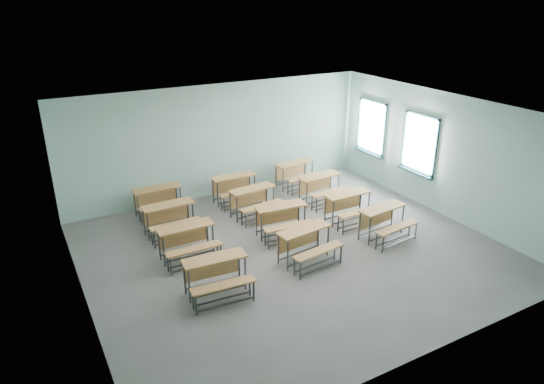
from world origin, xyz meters
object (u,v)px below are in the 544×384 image
at_px(desk_unit_r0c0, 217,272).
at_px(desk_unit_r1c0, 188,238).
at_px(desk_unit_r0c2, 385,218).
at_px(desk_unit_r3c1, 236,185).
at_px(desk_unit_r1c2, 350,204).
at_px(desk_unit_r2c0, 170,215).
at_px(desk_unit_r2c2, 322,185).
at_px(desk_unit_r0c1, 307,241).
at_px(desk_unit_r3c2, 297,171).
at_px(desk_unit_r2c1, 254,198).
at_px(desk_unit_r3c0, 159,198).
at_px(desk_unit_r1c1, 283,217).

bearing_deg(desk_unit_r0c0, desk_unit_r1c0, 95.34).
bearing_deg(desk_unit_r0c2, desk_unit_r3c1, 114.86).
relative_size(desk_unit_r1c2, desk_unit_r2c0, 0.99).
bearing_deg(desk_unit_r0c2, desk_unit_r1c0, 157.10).
distance_m(desk_unit_r0c0, desk_unit_r1c2, 4.44).
height_order(desk_unit_r0c2, desk_unit_r3c1, same).
xyz_separation_m(desk_unit_r0c2, desk_unit_r3c1, (-2.22, 3.66, 0.00)).
bearing_deg(desk_unit_r1c2, desk_unit_r2c2, 85.44).
bearing_deg(desk_unit_r0c1, desk_unit_r1c2, 22.33).
bearing_deg(desk_unit_r0c0, desk_unit_r3c2, 47.89).
distance_m(desk_unit_r2c0, desk_unit_r2c2, 4.33).
distance_m(desk_unit_r2c1, desk_unit_r3c0, 2.50).
xyz_separation_m(desk_unit_r0c0, desk_unit_r3c1, (2.22, 3.90, 0.00)).
bearing_deg(desk_unit_r3c1, desk_unit_r1c2, -51.23).
height_order(desk_unit_r0c1, desk_unit_r2c1, same).
bearing_deg(desk_unit_r1c2, desk_unit_r0c2, -80.27).
distance_m(desk_unit_r1c0, desk_unit_r3c0, 2.50).
bearing_deg(desk_unit_r2c2, desk_unit_r3c0, 157.56).
distance_m(desk_unit_r0c2, desk_unit_r1c2, 1.12).
height_order(desk_unit_r1c1, desk_unit_r2c1, same).
bearing_deg(desk_unit_r2c2, desk_unit_r3c1, 146.25).
bearing_deg(desk_unit_r2c1, desk_unit_r0c1, -97.10).
xyz_separation_m(desk_unit_r1c0, desk_unit_r2c1, (2.28, 1.27, 0.00)).
height_order(desk_unit_r2c1, desk_unit_r3c0, same).
xyz_separation_m(desk_unit_r0c2, desk_unit_r2c1, (-2.17, 2.59, 0.00)).
bearing_deg(desk_unit_r0c2, desk_unit_r0c0, 176.81).
xyz_separation_m(desk_unit_r0c1, desk_unit_r2c2, (2.14, 2.55, 0.00)).
relative_size(desk_unit_r2c2, desk_unit_r3c1, 1.05).
height_order(desk_unit_r0c2, desk_unit_r3c0, same).
xyz_separation_m(desk_unit_r2c0, desk_unit_r3c1, (2.21, 1.00, 0.00)).
xyz_separation_m(desk_unit_r0c1, desk_unit_r1c2, (2.04, 1.14, 0.00)).
relative_size(desk_unit_r1c1, desk_unit_r3c1, 1.06).
xyz_separation_m(desk_unit_r1c0, desk_unit_r1c2, (4.25, -0.22, 0.00)).
relative_size(desk_unit_r0c0, desk_unit_r2c1, 0.99).
xyz_separation_m(desk_unit_r0c0, desk_unit_r1c2, (4.24, 1.35, 0.00)).
distance_m(desk_unit_r0c0, desk_unit_r2c0, 2.90).
bearing_deg(desk_unit_r1c2, desk_unit_r0c1, -151.27).
bearing_deg(desk_unit_r0c2, desk_unit_r3c2, 85.33).
distance_m(desk_unit_r1c2, desk_unit_r2c2, 1.42).
bearing_deg(desk_unit_r2c0, desk_unit_r3c1, 23.03).
distance_m(desk_unit_r2c2, desk_unit_r3c1, 2.40).
relative_size(desk_unit_r0c2, desk_unit_r2c2, 1.01).
bearing_deg(desk_unit_r2c0, desk_unit_r0c2, -32.32).
height_order(desk_unit_r0c1, desk_unit_r2c0, same).
bearing_deg(desk_unit_r1c2, desk_unit_r0c0, -162.91).
relative_size(desk_unit_r0c1, desk_unit_r3c0, 1.07).
height_order(desk_unit_r2c0, desk_unit_r3c1, same).
distance_m(desk_unit_r1c2, desk_unit_r3c1, 3.25).
relative_size(desk_unit_r2c0, desk_unit_r2c1, 0.96).
bearing_deg(desk_unit_r0c0, desk_unit_r2c2, 37.14).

